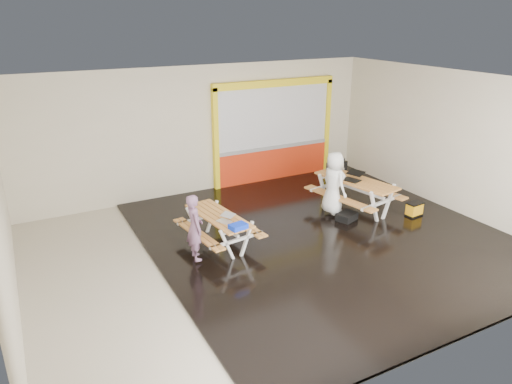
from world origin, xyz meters
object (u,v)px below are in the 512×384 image
picnic_table_right (355,187)px  dark_case (347,216)px  laptop_right (353,177)px  laptop_left (225,219)px  fluke_bag (414,209)px  person_left (195,227)px  picnic_table_left (219,222)px  backpack (340,168)px  blue_pouch (238,226)px  toolbox (334,166)px  person_right (334,183)px

picnic_table_right → dark_case: (-0.56, -0.43, -0.52)m
laptop_right → dark_case: 1.03m
picnic_table_right → laptop_left: 3.85m
fluke_bag → person_left: bearing=175.9°
picnic_table_left → person_left: 0.83m
backpack → laptop_left: bearing=-158.4°
laptop_left → backpack: size_ratio=0.76×
person_left → laptop_right: bearing=-77.5°
blue_pouch → laptop_right: bearing=15.6°
picnic_table_left → picnic_table_right: bearing=2.8°
dark_case → fluke_bag: bearing=-19.1°
laptop_right → picnic_table_right: bearing=-25.3°
picnic_table_left → dark_case: (3.26, -0.24, -0.43)m
person_left → toolbox: person_left is taller
picnic_table_left → person_left: person_left is taller
toolbox → dark_case: 1.70m
laptop_left → backpack: backpack is taller
fluke_bag → toolbox: bearing=118.4°
dark_case → person_left: bearing=-177.6°
fluke_bag → person_right: bearing=151.0°
laptop_right → blue_pouch: 3.82m
person_right → backpack: 1.59m
person_right → laptop_right: person_right is taller
person_left → blue_pouch: (0.76, -0.40, 0.02)m
backpack → dark_case: bearing=-121.3°
picnic_table_left → picnic_table_right: 3.82m
person_left → laptop_left: bearing=-80.3°
person_left → person_right: (3.82, 0.58, 0.12)m
picnic_table_left → person_right: size_ratio=1.30×
picnic_table_left → person_left: (-0.69, -0.41, 0.21)m
laptop_right → blue_pouch: bearing=-164.4°
toolbox → person_left: bearing=-161.4°
backpack → laptop_right: bearing=-113.0°
backpack → dark_case: size_ratio=1.13×
laptop_right → dark_case: (-0.49, -0.46, -0.79)m
picnic_table_left → dark_case: bearing=-4.3°
picnic_table_right → fluke_bag: picnic_table_right is taller
person_left → blue_pouch: 0.86m
person_right → laptop_left: size_ratio=3.75×
person_left → backpack: size_ratio=2.53×
blue_pouch → fluke_bag: 4.86m
person_right → blue_pouch: person_right is taller
fluke_bag → dark_case: bearing=160.9°
picnic_table_right → toolbox: (0.03, 0.94, 0.29)m
picnic_table_right → laptop_right: size_ratio=4.15×
picnic_table_left → laptop_right: size_ratio=3.45×
laptop_left → backpack: (4.21, 1.67, -0.01)m
toolbox → laptop_right: bearing=-96.4°
laptop_left → laptop_right: bearing=8.6°
toolbox → fluke_bag: toolbox is taller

